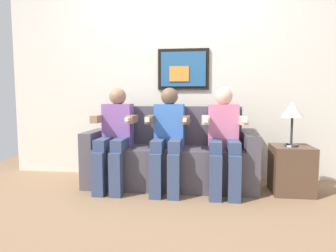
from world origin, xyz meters
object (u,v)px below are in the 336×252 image
object	(u,v)px
person_on_left	(115,134)
person_in_middle	(168,135)
side_table_right	(291,169)
spare_remote_on_table	(288,145)
person_on_right	(224,136)
table_lamp	(292,112)
couch	(170,158)

from	to	relation	value
person_on_left	person_in_middle	size ratio (longest dim) A/B	1.00
side_table_right	spare_remote_on_table	distance (m)	0.27
person_in_middle	person_on_right	world-z (taller)	same
side_table_right	spare_remote_on_table	bearing A→B (deg)	-149.57
person_in_middle	person_on_right	size ratio (longest dim) A/B	1.00
person_on_left	table_lamp	size ratio (longest dim) A/B	2.41
spare_remote_on_table	couch	bearing A→B (deg)	173.70
person_on_right	side_table_right	size ratio (longest dim) A/B	2.22
person_on_left	person_on_right	size ratio (longest dim) A/B	1.00
couch	table_lamp	world-z (taller)	table_lamp
person_in_middle	person_on_right	distance (m)	0.59
person_in_middle	spare_remote_on_table	xyz separation A→B (m)	(1.24, 0.03, -0.10)
person_on_left	person_in_middle	world-z (taller)	same
table_lamp	spare_remote_on_table	bearing A→B (deg)	-166.76
couch	side_table_right	xyz separation A→B (m)	(1.30, -0.11, -0.06)
couch	person_in_middle	distance (m)	0.34
person_on_right	side_table_right	xyz separation A→B (m)	(0.71, 0.06, -0.36)
side_table_right	couch	bearing A→B (deg)	175.33
person_in_middle	person_on_left	bearing A→B (deg)	179.95
side_table_right	table_lamp	size ratio (longest dim) A/B	1.09
person_on_left	spare_remote_on_table	size ratio (longest dim) A/B	8.54
table_lamp	couch	bearing A→B (deg)	174.24
person_in_middle	spare_remote_on_table	distance (m)	1.25
person_in_middle	side_table_right	bearing A→B (deg)	2.72
side_table_right	person_on_left	bearing A→B (deg)	-178.14
spare_remote_on_table	person_on_left	bearing A→B (deg)	-179.07
person_on_left	spare_remote_on_table	world-z (taller)	person_on_left
couch	spare_remote_on_table	distance (m)	1.27
spare_remote_on_table	side_table_right	bearing A→B (deg)	30.43
table_lamp	spare_remote_on_table	world-z (taller)	table_lamp
couch	person_on_left	world-z (taller)	person_on_left
person_on_left	side_table_right	bearing A→B (deg)	1.86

